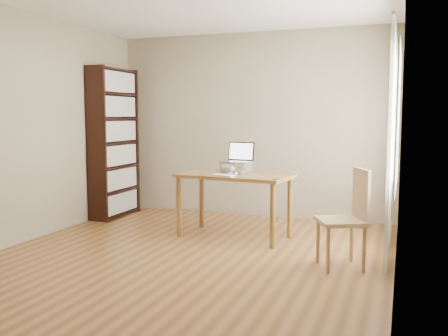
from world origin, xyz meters
TOP-DOWN VIEW (x-y plane):
  - room at (0.03, 0.01)m, footprint 4.04×4.54m
  - bookshelf at (-1.83, 1.55)m, footprint 0.30×0.90m
  - curtains at (1.92, 0.80)m, footprint 0.03×1.90m
  - desk at (0.18, 0.92)m, footprint 1.39×0.83m
  - laptop_stand at (0.18, 1.00)m, footprint 0.32×0.25m
  - laptop at (0.18, 1.06)m, footprint 0.36×0.32m
  - keyboard at (0.12, 0.70)m, footprint 0.32×0.21m
  - coaster at (0.76, 0.63)m, footprint 0.09×0.09m
  - cat at (0.19, 1.03)m, footprint 0.26×0.49m
  - chair at (1.58, 0.13)m, footprint 0.56×0.55m

SIDE VIEW (x-z plane):
  - chair at x=1.58m, z-range 0.04..0.98m
  - desk at x=0.18m, z-range 0.27..1.02m
  - coaster at x=0.76m, z-range 0.75..0.76m
  - keyboard at x=0.12m, z-range 0.75..0.77m
  - cat at x=0.19m, z-range 0.74..0.90m
  - laptop_stand at x=0.18m, z-range 0.77..0.90m
  - laptop at x=0.18m, z-range 0.82..1.06m
  - bookshelf at x=-1.83m, z-range 0.00..2.10m
  - curtains at x=1.92m, z-range 0.05..2.29m
  - room at x=0.03m, z-range -0.02..2.62m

